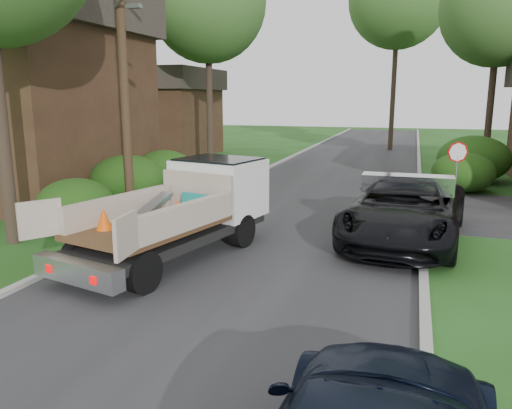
{
  "coord_description": "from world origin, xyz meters",
  "views": [
    {
      "loc": [
        3.7,
        -9.75,
        3.97
      ],
      "look_at": [
        -0.18,
        2.55,
        1.2
      ],
      "focal_mm": 35.0,
      "sensor_mm": 36.0,
      "label": 1
    }
  ],
  "objects_px": {
    "house_left_near": "(11,90)",
    "black_pickup": "(405,210)",
    "stop_sign": "(457,161)",
    "flatbed_truck": "(194,203)",
    "tree_right_far": "(500,8)",
    "tree_left_far": "(208,4)",
    "utility_pole": "(123,60)",
    "house_left_far": "(158,111)"
  },
  "relations": [
    {
      "from": "house_left_near",
      "to": "house_left_far",
      "type": "relative_size",
      "value": 1.29
    },
    {
      "from": "house_left_near",
      "to": "flatbed_truck",
      "type": "relative_size",
      "value": 1.48
    },
    {
      "from": "house_left_far",
      "to": "tree_right_far",
      "type": "xyz_separation_m",
      "value": [
        21.0,
        -2.0,
        5.43
      ]
    },
    {
      "from": "flatbed_truck",
      "to": "black_pickup",
      "type": "xyz_separation_m",
      "value": [
        5.29,
        2.56,
        -0.38
      ]
    },
    {
      "from": "house_left_far",
      "to": "flatbed_truck",
      "type": "bearing_deg",
      "value": -59.51
    },
    {
      "from": "tree_left_far",
      "to": "tree_right_far",
      "type": "distance_m",
      "value": 15.31
    },
    {
      "from": "house_left_near",
      "to": "tree_left_far",
      "type": "xyz_separation_m",
      "value": [
        4.5,
        10.0,
        4.7
      ]
    },
    {
      "from": "flatbed_truck",
      "to": "house_left_far",
      "type": "bearing_deg",
      "value": 133.88
    },
    {
      "from": "house_left_near",
      "to": "black_pickup",
      "type": "distance_m",
      "value": 16.16
    },
    {
      "from": "utility_pole",
      "to": "flatbed_truck",
      "type": "height_order",
      "value": "utility_pole"
    },
    {
      "from": "tree_right_far",
      "to": "flatbed_truck",
      "type": "height_order",
      "value": "tree_right_far"
    },
    {
      "from": "tree_left_far",
      "to": "flatbed_truck",
      "type": "bearing_deg",
      "value": -68.9
    },
    {
      "from": "house_left_near",
      "to": "black_pickup",
      "type": "xyz_separation_m",
      "value": [
        15.6,
        -2.5,
        -3.39
      ]
    },
    {
      "from": "house_left_far",
      "to": "tree_left_far",
      "type": "distance_m",
      "value": 9.81
    },
    {
      "from": "tree_right_far",
      "to": "black_pickup",
      "type": "distance_m",
      "value": 17.69
    },
    {
      "from": "house_left_far",
      "to": "flatbed_truck",
      "type": "relative_size",
      "value": 1.15
    },
    {
      "from": "black_pickup",
      "to": "utility_pole",
      "type": "bearing_deg",
      "value": -176.67
    },
    {
      "from": "stop_sign",
      "to": "tree_right_far",
      "type": "relative_size",
      "value": 0.22
    },
    {
      "from": "flatbed_truck",
      "to": "stop_sign",
      "type": "bearing_deg",
      "value": 59.11
    },
    {
      "from": "utility_pole",
      "to": "tree_right_far",
      "type": "distance_m",
      "value": 20.12
    },
    {
      "from": "house_left_far",
      "to": "flatbed_truck",
      "type": "xyz_separation_m",
      "value": [
        11.81,
        -20.06,
        -1.78
      ]
    },
    {
      "from": "utility_pole",
      "to": "tree_right_far",
      "type": "bearing_deg",
      "value": 49.16
    },
    {
      "from": "tree_left_far",
      "to": "stop_sign",
      "type": "bearing_deg",
      "value": -32.21
    },
    {
      "from": "house_left_near",
      "to": "tree_right_far",
      "type": "height_order",
      "value": "tree_right_far"
    },
    {
      "from": "stop_sign",
      "to": "house_left_near",
      "type": "relative_size",
      "value": 0.26
    },
    {
      "from": "house_left_far",
      "to": "tree_right_far",
      "type": "height_order",
      "value": "tree_right_far"
    },
    {
      "from": "house_left_far",
      "to": "black_pickup",
      "type": "bearing_deg",
      "value": -45.66
    },
    {
      "from": "house_left_near",
      "to": "stop_sign",
      "type": "bearing_deg",
      "value": 6.63
    },
    {
      "from": "flatbed_truck",
      "to": "house_left_near",
      "type": "bearing_deg",
      "value": 167.24
    },
    {
      "from": "house_left_near",
      "to": "utility_pole",
      "type": "bearing_deg",
      "value": -17.2
    },
    {
      "from": "utility_pole",
      "to": "flatbed_truck",
      "type": "distance_m",
      "value": 6.24
    },
    {
      "from": "tree_left_far",
      "to": "black_pickup",
      "type": "height_order",
      "value": "tree_left_far"
    },
    {
      "from": "black_pickup",
      "to": "tree_right_far",
      "type": "bearing_deg",
      "value": 82.24
    },
    {
      "from": "utility_pole",
      "to": "tree_right_far",
      "type": "height_order",
      "value": "tree_right_far"
    },
    {
      "from": "stop_sign",
      "to": "house_left_near",
      "type": "distance_m",
      "value": 17.5
    },
    {
      "from": "tree_right_far",
      "to": "tree_left_far",
      "type": "bearing_deg",
      "value": -168.69
    },
    {
      "from": "stop_sign",
      "to": "flatbed_truck",
      "type": "relative_size",
      "value": 0.38
    },
    {
      "from": "house_left_near",
      "to": "black_pickup",
      "type": "height_order",
      "value": "house_left_near"
    },
    {
      "from": "stop_sign",
      "to": "house_left_near",
      "type": "xyz_separation_m",
      "value": [
        -17.2,
        -2.0,
        2.5
      ]
    },
    {
      "from": "utility_pole",
      "to": "house_left_near",
      "type": "bearing_deg",
      "value": 162.8
    },
    {
      "from": "house_left_near",
      "to": "black_pickup",
      "type": "relative_size",
      "value": 1.52
    },
    {
      "from": "stop_sign",
      "to": "tree_left_far",
      "type": "distance_m",
      "value": 16.65
    }
  ]
}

